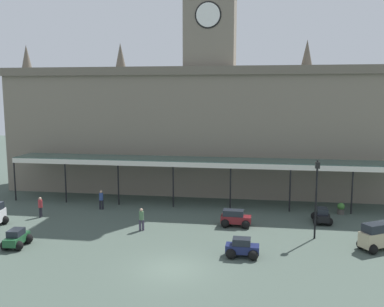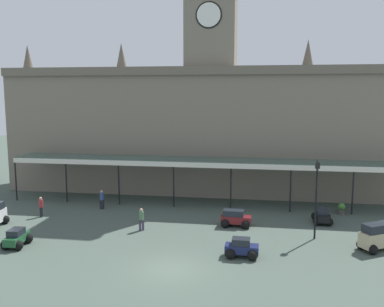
# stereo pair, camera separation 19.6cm
# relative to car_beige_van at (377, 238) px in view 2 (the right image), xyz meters

# --- Properties ---
(ground_plane) EXTENTS (140.00, 140.00, 0.00)m
(ground_plane) POSITION_rel_car_beige_van_xyz_m (-12.48, -5.01, -0.81)
(ground_plane) COLOR #425047
(station_building) EXTENTS (41.31, 6.52, 21.05)m
(station_building) POSITION_rel_car_beige_van_xyz_m (-12.48, 15.00, 6.12)
(station_building) COLOR slate
(station_building) RESTS_ON ground
(entrance_canopy) EXTENTS (35.45, 3.26, 4.13)m
(entrance_canopy) POSITION_rel_car_beige_van_xyz_m (-12.48, 9.51, 3.16)
(entrance_canopy) COLOR #38564C
(entrance_canopy) RESTS_ON ground
(car_beige_van) EXTENTS (2.59, 2.34, 1.77)m
(car_beige_van) POSITION_rel_car_beige_van_xyz_m (0.00, 0.00, 0.00)
(car_beige_van) COLOR tan
(car_beige_van) RESTS_ON ground
(car_black_sedan) EXTENTS (1.54, 2.06, 1.19)m
(car_black_sedan) POSITION_rel_car_beige_van_xyz_m (-2.66, 5.39, -0.30)
(car_black_sedan) COLOR black
(car_black_sedan) RESTS_ON ground
(car_navy_sedan) EXTENTS (2.07, 1.55, 1.19)m
(car_navy_sedan) POSITION_rel_car_beige_van_xyz_m (-8.56, -2.52, -0.30)
(car_navy_sedan) COLOR #19214C
(car_navy_sedan) RESTS_ON ground
(car_maroon_estate) EXTENTS (2.28, 1.59, 1.27)m
(car_maroon_estate) POSITION_rel_car_beige_van_xyz_m (-9.27, 3.49, -0.24)
(car_maroon_estate) COLOR maroon
(car_maroon_estate) RESTS_ON ground
(car_green_sedan) EXTENTS (1.61, 2.10, 1.19)m
(car_green_sedan) POSITION_rel_car_beige_van_xyz_m (-23.28, -2.99, -0.30)
(car_green_sedan) COLOR #1E512D
(car_green_sedan) RESTS_ON ground
(pedestrian_crossing_forecourt) EXTENTS (0.38, 0.34, 1.67)m
(pedestrian_crossing_forecourt) POSITION_rel_car_beige_van_xyz_m (-21.03, 6.51, 0.10)
(pedestrian_crossing_forecourt) COLOR black
(pedestrian_crossing_forecourt) RESTS_ON ground
(pedestrian_near_entrance) EXTENTS (0.38, 0.34, 1.67)m
(pedestrian_near_entrance) POSITION_rel_car_beige_van_xyz_m (-16.04, 1.46, 0.10)
(pedestrian_near_entrance) COLOR #3F384C
(pedestrian_near_entrance) RESTS_ON ground
(pedestrian_beside_cars) EXTENTS (0.34, 0.39, 1.67)m
(pedestrian_beside_cars) POSITION_rel_car_beige_van_xyz_m (-25.06, 3.49, 0.10)
(pedestrian_beside_cars) COLOR black
(pedestrian_beside_cars) RESTS_ON ground
(victorian_lamppost) EXTENTS (0.30, 0.30, 5.53)m
(victorian_lamppost) POSITION_rel_car_beige_van_xyz_m (-3.70, 1.57, 2.58)
(victorian_lamppost) COLOR black
(victorian_lamppost) RESTS_ON ground
(planter_near_kerb) EXTENTS (0.60, 0.60, 0.96)m
(planter_near_kerb) POSITION_rel_car_beige_van_xyz_m (-0.72, 8.12, -0.32)
(planter_near_kerb) COLOR #47423D
(planter_near_kerb) RESTS_ON ground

